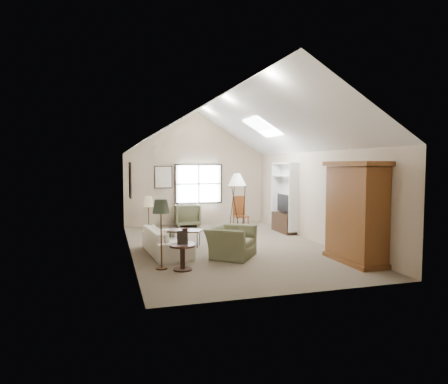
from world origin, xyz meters
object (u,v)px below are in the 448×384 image
object	(u,v)px
armchair_far	(187,215)
side_table	(183,257)
armoire	(356,212)
armchair_near	(231,242)
sofa	(166,241)
side_chair	(241,213)
coffee_table	(185,238)

from	to	relation	value
armchair_far	side_table	distance (m)	5.77
armoire	armchair_far	distance (m)	6.60
armoire	armchair_far	xyz separation A→B (m)	(-2.56, 6.04, -0.71)
armchair_near	armchair_far	xyz separation A→B (m)	(-0.09, 4.82, 0.04)
sofa	side_chair	world-z (taller)	side_chair
armchair_near	side_table	bearing A→B (deg)	159.67
sofa	armchair_near	size ratio (longest dim) A/B	1.93
armchair_near	armchair_far	size ratio (longest dim) A/B	1.26
armoire	coffee_table	bearing A→B (deg)	140.47
side_chair	armoire	bearing A→B (deg)	-79.70
coffee_table	side_chair	bearing A→B (deg)	42.57
side_table	armchair_far	bearing A→B (deg)	78.05
armoire	armchair_near	world-z (taller)	armoire
side_table	coffee_table	bearing A→B (deg)	78.16
armchair_far	side_table	bearing A→B (deg)	81.47
sofa	side_chair	size ratio (longest dim) A/B	1.90
armchair_far	side_table	size ratio (longest dim) A/B	1.64
sofa	side_table	distance (m)	1.60
sofa	side_table	xyz separation A→B (m)	(0.10, -1.60, -0.04)
sofa	coffee_table	bearing A→B (deg)	-44.65
armchair_far	armoire	bearing A→B (deg)	116.41
armoire	armchair_near	distance (m)	2.86
armoire	coffee_table	size ratio (longest dim) A/B	2.59
armchair_near	side_table	world-z (taller)	armchair_near
coffee_table	side_table	distance (m)	2.35
armchair_near	armoire	bearing A→B (deg)	-79.30
armoire	side_chair	size ratio (longest dim) A/B	2.00
armchair_far	sofa	bearing A→B (deg)	75.66
armoire	sofa	bearing A→B (deg)	152.59
armoire	side_table	size ratio (longest dim) A/B	4.19
armchair_near	side_chair	world-z (taller)	side_chair
armoire	coffee_table	xyz separation A→B (m)	(-3.27, 2.70, -0.88)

